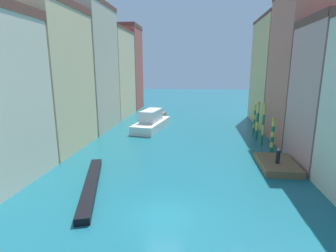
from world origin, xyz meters
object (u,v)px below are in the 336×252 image
at_px(waterfront_dock, 277,164).
at_px(vaporetto_white, 151,122).
at_px(mooring_pole_0, 273,135).
at_px(mooring_pole_1, 263,124).
at_px(mooring_pole_3, 255,118).
at_px(mooring_pole_2, 257,120).
at_px(person_on_dock, 278,156).
at_px(gondola_black, 91,185).
at_px(motorboat_0, 156,116).

bearing_deg(waterfront_dock, vaporetto_white, 135.90).
relative_size(mooring_pole_0, mooring_pole_1, 0.75).
distance_m(mooring_pole_3, vaporetto_white, 15.20).
xyz_separation_m(waterfront_dock, mooring_pole_2, (0.21, 10.15, 2.23)).
distance_m(person_on_dock, mooring_pole_0, 5.18).
xyz_separation_m(mooring_pole_0, gondola_black, (-16.29, -10.69, -1.76)).
xyz_separation_m(mooring_pole_2, vaporetto_white, (-14.73, 3.93, -1.43)).
distance_m(waterfront_dock, mooring_pole_2, 10.39).
distance_m(waterfront_dock, gondola_black, 16.76).
bearing_deg(person_on_dock, waterfront_dock, 76.26).
height_order(mooring_pole_1, motorboat_0, mooring_pole_1).
bearing_deg(mooring_pole_2, vaporetto_white, 165.07).
bearing_deg(mooring_pole_3, waterfront_dock, -92.63).
height_order(mooring_pole_3, motorboat_0, mooring_pole_3).
distance_m(mooring_pole_3, motorboat_0, 18.41).
distance_m(mooring_pole_1, gondola_black, 21.07).
height_order(mooring_pole_3, gondola_black, mooring_pole_3).
xyz_separation_m(mooring_pole_3, motorboat_0, (-16.02, 8.92, -1.71)).
xyz_separation_m(person_on_dock, mooring_pole_3, (0.76, 14.45, 0.82)).
height_order(mooring_pole_2, motorboat_0, mooring_pole_2).
bearing_deg(mooring_pole_3, person_on_dock, -93.00).
height_order(mooring_pole_0, motorboat_0, mooring_pole_0).
height_order(mooring_pole_2, vaporetto_white, mooring_pole_2).
relative_size(mooring_pole_0, vaporetto_white, 0.40).
xyz_separation_m(mooring_pole_0, mooring_pole_3, (-0.03, 9.38, 0.08)).
bearing_deg(waterfront_dock, gondola_black, -158.69).
xyz_separation_m(waterfront_dock, mooring_pole_3, (0.64, 13.98, 1.78)).
distance_m(waterfront_dock, person_on_dock, 1.08).
relative_size(person_on_dock, mooring_pole_1, 0.27).
height_order(waterfront_dock, person_on_dock, person_on_dock).
distance_m(person_on_dock, mooring_pole_2, 10.70).
relative_size(waterfront_dock, mooring_pole_1, 1.00).
height_order(waterfront_dock, mooring_pole_1, mooring_pole_1).
height_order(person_on_dock, mooring_pole_2, mooring_pole_2).
height_order(gondola_black, motorboat_0, motorboat_0).
relative_size(mooring_pole_3, gondola_black, 0.40).
bearing_deg(mooring_pole_3, mooring_pole_2, -96.49).
bearing_deg(motorboat_0, mooring_pole_1, -44.46).
relative_size(mooring_pole_2, gondola_black, 0.49).
relative_size(person_on_dock, mooring_pole_3, 0.35).
height_order(waterfront_dock, mooring_pole_3, mooring_pole_3).
xyz_separation_m(waterfront_dock, person_on_dock, (-0.12, -0.47, 0.96)).
distance_m(mooring_pole_2, vaporetto_white, 15.31).
height_order(mooring_pole_2, gondola_black, mooring_pole_2).
bearing_deg(person_on_dock, gondola_black, -160.08).
bearing_deg(motorboat_0, mooring_pole_2, -39.29).
height_order(mooring_pole_0, gondola_black, mooring_pole_0).
height_order(mooring_pole_2, mooring_pole_3, mooring_pole_2).
bearing_deg(vaporetto_white, mooring_pole_0, -31.95).
height_order(mooring_pole_0, mooring_pole_3, mooring_pole_3).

